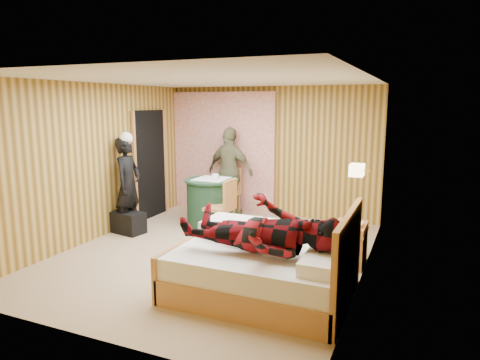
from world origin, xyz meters
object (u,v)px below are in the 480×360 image
at_px(bed, 265,267).
at_px(round_table, 212,202).
at_px(man_on_bed, 261,218).
at_px(chair_near, 224,203).
at_px(woman_standing, 128,185).
at_px(nightstand, 350,243).
at_px(duffel_bag, 126,222).
at_px(man_at_table, 230,171).
at_px(chair_far, 229,188).
at_px(wall_lamp, 357,170).

distance_m(bed, round_table, 2.93).
bearing_deg(man_on_bed, bed, 96.08).
relative_size(chair_near, woman_standing, 0.58).
bearing_deg(nightstand, chair_near, 167.49).
relative_size(chair_near, duffel_bag, 1.49).
bearing_deg(woman_standing, nightstand, -98.78).
bearing_deg(man_at_table, round_table, 100.87).
bearing_deg(duffel_bag, chair_near, 27.21).
distance_m(bed, chair_far, 3.55).
xyz_separation_m(chair_far, man_at_table, (0.00, 0.05, 0.32)).
relative_size(wall_lamp, man_at_table, 0.15).
xyz_separation_m(round_table, man_on_bed, (1.87, -2.50, 0.53)).
distance_m(nightstand, duffel_bag, 3.73).
height_order(wall_lamp, chair_near, wall_lamp).
xyz_separation_m(nightstand, man_at_table, (-2.60, 1.77, 0.57)).
distance_m(round_table, chair_far, 0.76).
relative_size(nightstand, man_at_table, 0.34).
bearing_deg(man_on_bed, chair_near, 124.72).
bearing_deg(duffel_bag, nightstand, 10.46).
distance_m(nightstand, chair_near, 2.19).
bearing_deg(chair_far, nightstand, -35.60).
bearing_deg(bed, nightstand, 59.99).
height_order(chair_far, man_at_table, man_at_table).
height_order(round_table, duffel_bag, round_table).
height_order(woman_standing, man_on_bed, man_on_bed).
bearing_deg(man_at_table, nightstand, 156.57).
bearing_deg(bed, man_on_bed, -83.92).
relative_size(wall_lamp, nightstand, 0.44).
height_order(duffel_bag, man_at_table, man_at_table).
relative_size(duffel_bag, man_on_bed, 0.36).
xyz_separation_m(round_table, chair_far, (-0.00, 0.75, 0.11)).
height_order(chair_near, duffel_bag, chair_near).
height_order(round_table, man_at_table, man_at_table).
bearing_deg(woman_standing, bed, -122.52).
bearing_deg(woman_standing, chair_far, -42.08).
height_order(chair_far, woman_standing, woman_standing).
bearing_deg(chair_near, wall_lamp, 81.94).
bearing_deg(man_at_table, chair_near, 121.10).
bearing_deg(duffel_bag, round_table, 51.32).
xyz_separation_m(wall_lamp, man_on_bed, (-0.77, -1.60, -0.34)).
relative_size(nightstand, chair_near, 0.62).
distance_m(round_table, man_on_bed, 3.17).
relative_size(wall_lamp, duffel_bag, 0.41).
relative_size(wall_lamp, chair_near, 0.27).
bearing_deg(chair_near, nightstand, 80.02).
distance_m(bed, duffel_bag, 3.24).
xyz_separation_m(nightstand, man_on_bed, (-0.73, -1.53, 0.67)).
distance_m(chair_near, woman_standing, 1.68).
height_order(man_at_table, man_on_bed, man_on_bed).
height_order(bed, man_on_bed, man_on_bed).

